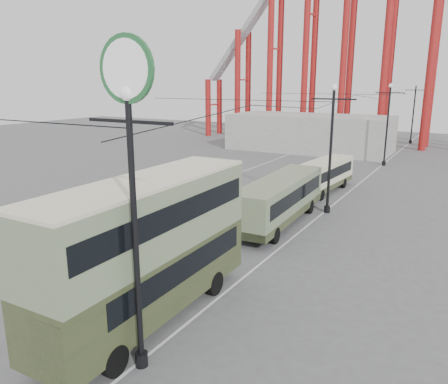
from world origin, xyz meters
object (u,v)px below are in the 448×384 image
Objects in this scene: single_decker_cream at (324,175)px; single_decker_green at (280,199)px; pedestrian at (258,218)px; double_decker_bus at (148,243)px; lamp_post_near at (130,136)px.

single_decker_green is at bearing -84.47° from single_decker_cream.
single_decker_green is 2.65m from pedestrian.
double_decker_bus reaches higher than single_decker_cream.
pedestrian is (-0.41, -2.50, -0.79)m from single_decker_green.
single_decker_green reaches higher than pedestrian.
lamp_post_near is at bearing -85.22° from single_decker_green.
pedestrian is at bearing 99.79° from lamp_post_near.
double_decker_bus is at bearing 123.03° from lamp_post_near.
single_decker_green is 10.28m from single_decker_cream.
double_decker_bus is 1.21× the size of single_decker_cream.
lamp_post_near is 0.96× the size of single_decker_green.
single_decker_cream is at bearing 94.76° from lamp_post_near.
pedestrian is (-0.21, -12.78, -0.57)m from single_decker_cream.
double_decker_bus is 0.98× the size of single_decker_green.
pedestrian is at bearing -101.47° from single_decker_green.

